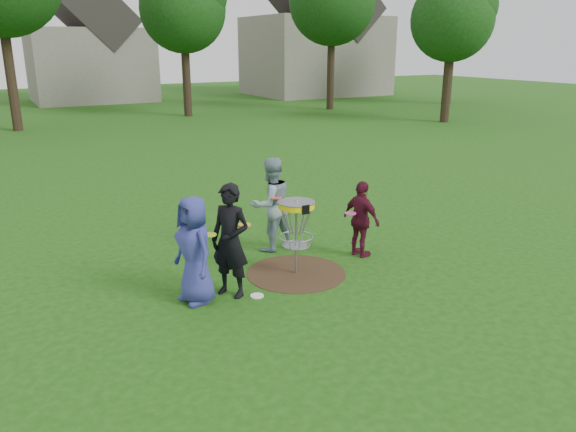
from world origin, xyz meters
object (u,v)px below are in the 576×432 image
player_maroon (361,219)px  disc_golf_basket (296,219)px  player_black (230,241)px  player_grey (271,204)px  player_blue (194,250)px

player_maroon → disc_golf_basket: size_ratio=1.08×
player_black → player_grey: (1.55, 1.59, -0.00)m
player_maroon → disc_golf_basket: (-1.52, -0.15, 0.27)m
player_grey → disc_golf_basket: 1.34m
player_blue → player_black: size_ratio=0.93×
player_blue → player_maroon: size_ratio=1.17×
player_blue → player_maroon: (3.49, 0.36, -0.13)m
player_black → disc_golf_basket: player_black is taller
player_blue → player_black: player_black is taller
player_black → player_maroon: player_black is taller
player_grey → player_black: bearing=38.7°
player_grey → disc_golf_basket: (-0.18, -1.32, 0.08)m
player_grey → player_maroon: player_grey is taller
player_blue → player_grey: (2.14, 1.53, 0.06)m
player_blue → player_grey: 2.63m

